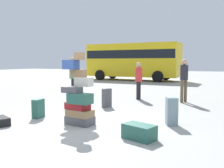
{
  "coord_description": "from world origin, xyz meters",
  "views": [
    {
      "loc": [
        3.41,
        -4.88,
        1.59
      ],
      "look_at": [
        -0.1,
        2.2,
        0.89
      ],
      "focal_mm": 39.84,
      "sensor_mm": 36.0,
      "label": 1
    }
  ],
  "objects_px": {
    "person_passerby_in_red": "(184,77)",
    "parked_bus": "(133,59)",
    "suitcase_tower": "(79,98)",
    "person_tourist_with_camera": "(73,74)",
    "suitcase_charcoal_behind_tower": "(107,98)",
    "suitcase_teal_foreground_far": "(38,109)",
    "person_bearded_onlooker": "(139,77)",
    "suitcase_slate_foreground_near": "(172,111)",
    "suitcase_black_right_side": "(1,121)",
    "suitcase_teal_upright_blue": "(139,132)"
  },
  "relations": [
    {
      "from": "suitcase_black_right_side",
      "to": "parked_bus",
      "type": "height_order",
      "value": "parked_bus"
    },
    {
      "from": "suitcase_charcoal_behind_tower",
      "to": "suitcase_slate_foreground_near",
      "type": "bearing_deg",
      "value": -8.99
    },
    {
      "from": "suitcase_teal_upright_blue",
      "to": "suitcase_slate_foreground_near",
      "type": "relative_size",
      "value": 0.94
    },
    {
      "from": "suitcase_slate_foreground_near",
      "to": "suitcase_teal_foreground_far",
      "type": "relative_size",
      "value": 1.31
    },
    {
      "from": "suitcase_tower",
      "to": "person_tourist_with_camera",
      "type": "relative_size",
      "value": 1.03
    },
    {
      "from": "suitcase_black_right_side",
      "to": "suitcase_teal_foreground_far",
      "type": "height_order",
      "value": "suitcase_teal_foreground_far"
    },
    {
      "from": "suitcase_teal_foreground_far",
      "to": "suitcase_tower",
      "type": "bearing_deg",
      "value": -11.97
    },
    {
      "from": "person_bearded_onlooker",
      "to": "person_passerby_in_red",
      "type": "relative_size",
      "value": 0.93
    },
    {
      "from": "person_bearded_onlooker",
      "to": "person_passerby_in_red",
      "type": "height_order",
      "value": "person_passerby_in_red"
    },
    {
      "from": "suitcase_slate_foreground_near",
      "to": "parked_bus",
      "type": "height_order",
      "value": "parked_bus"
    },
    {
      "from": "suitcase_black_right_side",
      "to": "person_tourist_with_camera",
      "type": "height_order",
      "value": "person_tourist_with_camera"
    },
    {
      "from": "suitcase_teal_foreground_far",
      "to": "person_tourist_with_camera",
      "type": "xyz_separation_m",
      "value": [
        -1.26,
        3.49,
        0.8
      ]
    },
    {
      "from": "suitcase_teal_foreground_far",
      "to": "parked_bus",
      "type": "distance_m",
      "value": 15.39
    },
    {
      "from": "suitcase_black_right_side",
      "to": "suitcase_teal_upright_blue",
      "type": "distance_m",
      "value": 3.56
    },
    {
      "from": "suitcase_charcoal_behind_tower",
      "to": "person_bearded_onlooker",
      "type": "xyz_separation_m",
      "value": [
        0.35,
        2.27,
        0.61
      ]
    },
    {
      "from": "suitcase_charcoal_behind_tower",
      "to": "parked_bus",
      "type": "relative_size",
      "value": 0.08
    },
    {
      "from": "suitcase_tower",
      "to": "person_tourist_with_camera",
      "type": "bearing_deg",
      "value": 127.04
    },
    {
      "from": "suitcase_tower",
      "to": "parked_bus",
      "type": "xyz_separation_m",
      "value": [
        -4.49,
        15.11,
        1.15
      ]
    },
    {
      "from": "person_bearded_onlooker",
      "to": "person_passerby_in_red",
      "type": "bearing_deg",
      "value": 87.05
    },
    {
      "from": "person_bearded_onlooker",
      "to": "parked_bus",
      "type": "height_order",
      "value": "parked_bus"
    },
    {
      "from": "suitcase_black_right_side",
      "to": "suitcase_teal_upright_blue",
      "type": "xyz_separation_m",
      "value": [
        3.53,
        0.46,
        0.05
      ]
    },
    {
      "from": "suitcase_slate_foreground_near",
      "to": "suitcase_charcoal_behind_tower",
      "type": "bearing_deg",
      "value": 125.56
    },
    {
      "from": "person_passerby_in_red",
      "to": "parked_bus",
      "type": "xyz_separation_m",
      "value": [
        -6.25,
        10.39,
        0.81
      ]
    },
    {
      "from": "suitcase_tower",
      "to": "person_tourist_with_camera",
      "type": "height_order",
      "value": "suitcase_tower"
    },
    {
      "from": "person_bearded_onlooker",
      "to": "person_passerby_in_red",
      "type": "distance_m",
      "value": 1.89
    },
    {
      "from": "suitcase_black_right_side",
      "to": "suitcase_charcoal_behind_tower",
      "type": "height_order",
      "value": "suitcase_charcoal_behind_tower"
    },
    {
      "from": "suitcase_teal_upright_blue",
      "to": "suitcase_black_right_side",
      "type": "bearing_deg",
      "value": -155.88
    },
    {
      "from": "suitcase_black_right_side",
      "to": "person_tourist_with_camera",
      "type": "bearing_deg",
      "value": 124.04
    },
    {
      "from": "suitcase_teal_upright_blue",
      "to": "person_passerby_in_red",
      "type": "distance_m",
      "value": 5.27
    },
    {
      "from": "suitcase_slate_foreground_near",
      "to": "person_tourist_with_camera",
      "type": "bearing_deg",
      "value": 126.73
    },
    {
      "from": "suitcase_black_right_side",
      "to": "person_passerby_in_red",
      "type": "relative_size",
      "value": 0.34
    },
    {
      "from": "suitcase_charcoal_behind_tower",
      "to": "person_tourist_with_camera",
      "type": "relative_size",
      "value": 0.37
    },
    {
      "from": "suitcase_teal_upright_blue",
      "to": "person_tourist_with_camera",
      "type": "bearing_deg",
      "value": 154.65
    },
    {
      "from": "suitcase_tower",
      "to": "suitcase_black_right_side",
      "type": "distance_m",
      "value": 2.04
    },
    {
      "from": "suitcase_teal_upright_blue",
      "to": "person_passerby_in_red",
      "type": "bearing_deg",
      "value": 107.21
    },
    {
      "from": "suitcase_tower",
      "to": "suitcase_teal_foreground_far",
      "type": "xyz_separation_m",
      "value": [
        -1.45,
        0.11,
        -0.41
      ]
    },
    {
      "from": "suitcase_teal_foreground_far",
      "to": "suitcase_charcoal_behind_tower",
      "type": "bearing_deg",
      "value": 59.74
    },
    {
      "from": "suitcase_charcoal_behind_tower",
      "to": "suitcase_teal_foreground_far",
      "type": "relative_size",
      "value": 1.23
    },
    {
      "from": "suitcase_slate_foreground_near",
      "to": "person_passerby_in_red",
      "type": "relative_size",
      "value": 0.42
    },
    {
      "from": "person_passerby_in_red",
      "to": "person_tourist_with_camera",
      "type": "bearing_deg",
      "value": -48.53
    },
    {
      "from": "suitcase_black_right_side",
      "to": "person_passerby_in_red",
      "type": "xyz_separation_m",
      "value": [
        3.48,
        5.66,
        0.92
      ]
    },
    {
      "from": "suitcase_teal_upright_blue",
      "to": "person_tourist_with_camera",
      "type": "distance_m",
      "value": 6.16
    },
    {
      "from": "suitcase_slate_foreground_near",
      "to": "person_passerby_in_red",
      "type": "height_order",
      "value": "person_passerby_in_red"
    },
    {
      "from": "suitcase_teal_upright_blue",
      "to": "person_bearded_onlooker",
      "type": "xyz_separation_m",
      "value": [
        -1.94,
        5.22,
        0.78
      ]
    },
    {
      "from": "person_passerby_in_red",
      "to": "person_bearded_onlooker",
      "type": "bearing_deg",
      "value": -63.18
    },
    {
      "from": "suitcase_charcoal_behind_tower",
      "to": "parked_bus",
      "type": "height_order",
      "value": "parked_bus"
    },
    {
      "from": "person_passerby_in_red",
      "to": "suitcase_teal_foreground_far",
      "type": "bearing_deg",
      "value": -7.48
    },
    {
      "from": "suitcase_tower",
      "to": "suitcase_charcoal_behind_tower",
      "type": "height_order",
      "value": "suitcase_tower"
    },
    {
      "from": "person_tourist_with_camera",
      "to": "person_passerby_in_red",
      "type": "height_order",
      "value": "person_tourist_with_camera"
    },
    {
      "from": "suitcase_charcoal_behind_tower",
      "to": "person_tourist_with_camera",
      "type": "height_order",
      "value": "person_tourist_with_camera"
    }
  ]
}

